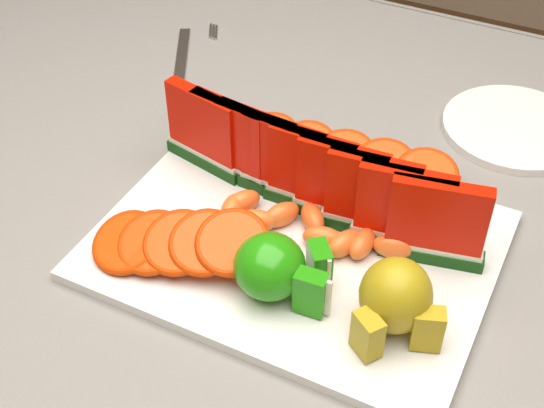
{
  "coord_description": "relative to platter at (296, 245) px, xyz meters",
  "views": [
    {
      "loc": [
        0.31,
        -0.56,
        1.32
      ],
      "look_at": [
        0.05,
        -0.05,
        0.81
      ],
      "focal_mm": 50.0,
      "sensor_mm": 36.0,
      "label": 1
    }
  ],
  "objects": [
    {
      "name": "watermelon_row",
      "position": [
        -0.01,
        0.05,
        0.05
      ],
      "size": [
        0.39,
        0.07,
        0.1
      ],
      "color": "#133E0F",
      "rests_on": "platter"
    },
    {
      "name": "side_plate",
      "position": [
        0.16,
        0.31,
        -0.0
      ],
      "size": [
        0.21,
        0.21,
        0.01
      ],
      "color": "silver",
      "rests_on": "tablecloth"
    },
    {
      "name": "platter",
      "position": [
        0.0,
        0.0,
        0.0
      ],
      "size": [
        0.4,
        0.3,
        0.01
      ],
      "color": "silver",
      "rests_on": "tablecloth"
    },
    {
      "name": "apple_cluster",
      "position": [
        0.01,
        -0.07,
        0.04
      ],
      "size": [
        0.11,
        0.09,
        0.06
      ],
      "color": "#117E0B",
      "rests_on": "platter"
    },
    {
      "name": "tangerine_segments",
      "position": [
        0.0,
        0.01,
        0.02
      ],
      "size": [
        0.21,
        0.07,
        0.03
      ],
      "color": "#E9460B",
      "rests_on": "platter"
    },
    {
      "name": "fork",
      "position": [
        -0.3,
        0.27,
        -0.0
      ],
      "size": [
        0.09,
        0.19,
        0.0
      ],
      "color": "silver",
      "rests_on": "tablecloth"
    },
    {
      "name": "orange_fan_front",
      "position": [
        -0.09,
        -0.08,
        0.03
      ],
      "size": [
        0.19,
        0.12,
        0.05
      ],
      "color": "orange",
      "rests_on": "platter"
    },
    {
      "name": "tablecloth",
      "position": [
        -0.08,
        0.05,
        -0.05
      ],
      "size": [
        1.53,
        1.03,
        0.2
      ],
      "color": "gray",
      "rests_on": "table"
    },
    {
      "name": "pear_cluster",
      "position": [
        0.13,
        -0.06,
        0.04
      ],
      "size": [
        0.09,
        0.1,
        0.08
      ],
      "color": "#B76905",
      "rests_on": "platter"
    },
    {
      "name": "orange_fan_back",
      "position": [
        -0.0,
        0.13,
        0.03
      ],
      "size": [
        0.27,
        0.09,
        0.04
      ],
      "color": "orange",
      "rests_on": "platter"
    },
    {
      "name": "table",
      "position": [
        -0.08,
        0.05,
        -0.11
      ],
      "size": [
        1.4,
        0.9,
        0.75
      ],
      "color": "#432417",
      "rests_on": "ground"
    }
  ]
}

